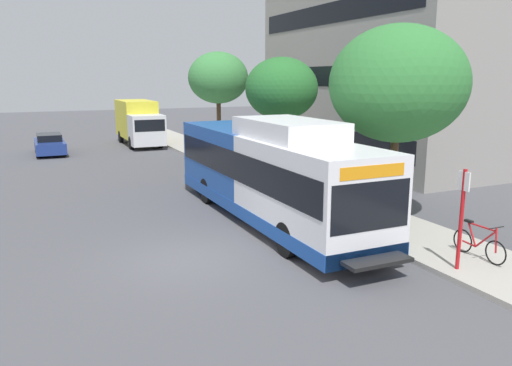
{
  "coord_description": "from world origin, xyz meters",
  "views": [
    {
      "loc": [
        -3.72,
        -12.74,
        4.95
      ],
      "look_at": [
        2.91,
        1.7,
        1.6
      ],
      "focal_mm": 35.22,
      "sensor_mm": 36.0,
      "label": 1
    }
  ],
  "objects_px": {
    "street_tree_mid_block": "(282,89)",
    "bicycle_parked": "(479,243)",
    "bus_stop_sign_pole": "(462,212)",
    "street_tree_near_stop": "(398,84)",
    "parked_car_far_lane": "(50,144)",
    "box_truck_background": "(139,122)",
    "street_tree_far_block": "(218,78)",
    "transit_bus": "(269,173)"
  },
  "relations": [
    {
      "from": "street_tree_near_stop",
      "to": "bus_stop_sign_pole",
      "type": "bearing_deg",
      "value": -109.42
    },
    {
      "from": "bus_stop_sign_pole",
      "to": "street_tree_far_block",
      "type": "relative_size",
      "value": 0.41
    },
    {
      "from": "street_tree_near_stop",
      "to": "parked_car_far_lane",
      "type": "distance_m",
      "value": 24.48
    },
    {
      "from": "bus_stop_sign_pole",
      "to": "street_tree_near_stop",
      "type": "relative_size",
      "value": 0.4
    },
    {
      "from": "box_truck_background",
      "to": "parked_car_far_lane",
      "type": "bearing_deg",
      "value": -160.79
    },
    {
      "from": "bus_stop_sign_pole",
      "to": "street_tree_mid_block",
      "type": "xyz_separation_m",
      "value": [
        1.58,
        12.87,
        2.76
      ]
    },
    {
      "from": "bicycle_parked",
      "to": "parked_car_far_lane",
      "type": "xyz_separation_m",
      "value": [
        -9.53,
        26.18,
        0.1
      ]
    },
    {
      "from": "transit_bus",
      "to": "street_tree_near_stop",
      "type": "xyz_separation_m",
      "value": [
        3.83,
        -1.92,
        3.03
      ]
    },
    {
      "from": "bus_stop_sign_pole",
      "to": "parked_car_far_lane",
      "type": "distance_m",
      "value": 27.84
    },
    {
      "from": "bus_stop_sign_pole",
      "to": "transit_bus",
      "type": "bearing_deg",
      "value": 108.91
    },
    {
      "from": "transit_bus",
      "to": "box_truck_background",
      "type": "height_order",
      "value": "transit_bus"
    },
    {
      "from": "street_tree_mid_block",
      "to": "box_truck_background",
      "type": "bearing_deg",
      "value": 103.04
    },
    {
      "from": "bus_stop_sign_pole",
      "to": "street_tree_mid_block",
      "type": "relative_size",
      "value": 0.45
    },
    {
      "from": "transit_bus",
      "to": "street_tree_near_stop",
      "type": "relative_size",
      "value": 1.87
    },
    {
      "from": "bus_stop_sign_pole",
      "to": "street_tree_near_stop",
      "type": "height_order",
      "value": "street_tree_near_stop"
    },
    {
      "from": "street_tree_near_stop",
      "to": "parked_car_far_lane",
      "type": "height_order",
      "value": "street_tree_near_stop"
    },
    {
      "from": "bus_stop_sign_pole",
      "to": "street_tree_far_block",
      "type": "distance_m",
      "value": 21.86
    },
    {
      "from": "street_tree_far_block",
      "to": "box_truck_background",
      "type": "xyz_separation_m",
      "value": [
        -3.68,
        7.16,
        -3.17
      ]
    },
    {
      "from": "street_tree_near_stop",
      "to": "street_tree_far_block",
      "type": "xyz_separation_m",
      "value": [
        -0.02,
        17.0,
        0.18
      ]
    },
    {
      "from": "parked_car_far_lane",
      "to": "street_tree_far_block",
      "type": "bearing_deg",
      "value": -26.31
    },
    {
      "from": "bus_stop_sign_pole",
      "to": "box_truck_background",
      "type": "relative_size",
      "value": 0.37
    },
    {
      "from": "bus_stop_sign_pole",
      "to": "street_tree_near_stop",
      "type": "bearing_deg",
      "value": 70.58
    },
    {
      "from": "street_tree_far_block",
      "to": "parked_car_far_lane",
      "type": "height_order",
      "value": "street_tree_far_block"
    },
    {
      "from": "bus_stop_sign_pole",
      "to": "box_truck_background",
      "type": "distance_m",
      "value": 28.79
    },
    {
      "from": "street_tree_mid_block",
      "to": "box_truck_background",
      "type": "relative_size",
      "value": 0.82
    },
    {
      "from": "parked_car_far_lane",
      "to": "box_truck_background",
      "type": "relative_size",
      "value": 0.64
    },
    {
      "from": "street_tree_mid_block",
      "to": "box_truck_background",
      "type": "distance_m",
      "value": 16.49
    },
    {
      "from": "bus_stop_sign_pole",
      "to": "bicycle_parked",
      "type": "relative_size",
      "value": 1.48
    },
    {
      "from": "bus_stop_sign_pole",
      "to": "street_tree_mid_block",
      "type": "bearing_deg",
      "value": 83.0
    },
    {
      "from": "bicycle_parked",
      "to": "parked_car_far_lane",
      "type": "bearing_deg",
      "value": 110.01
    },
    {
      "from": "street_tree_near_stop",
      "to": "street_tree_far_block",
      "type": "height_order",
      "value": "street_tree_near_stop"
    },
    {
      "from": "street_tree_mid_block",
      "to": "street_tree_far_block",
      "type": "relative_size",
      "value": 0.9
    },
    {
      "from": "bus_stop_sign_pole",
      "to": "box_truck_background",
      "type": "height_order",
      "value": "box_truck_background"
    },
    {
      "from": "street_tree_near_stop",
      "to": "street_tree_far_block",
      "type": "bearing_deg",
      "value": 90.07
    },
    {
      "from": "transit_bus",
      "to": "parked_car_far_lane",
      "type": "height_order",
      "value": "transit_bus"
    },
    {
      "from": "street_tree_mid_block",
      "to": "bicycle_parked",
      "type": "bearing_deg",
      "value": -92.16
    },
    {
      "from": "street_tree_far_block",
      "to": "box_truck_background",
      "type": "relative_size",
      "value": 0.91
    },
    {
      "from": "street_tree_far_block",
      "to": "street_tree_near_stop",
      "type": "bearing_deg",
      "value": -89.93
    },
    {
      "from": "bicycle_parked",
      "to": "box_truck_background",
      "type": "relative_size",
      "value": 0.25
    },
    {
      "from": "bicycle_parked",
      "to": "box_truck_background",
      "type": "distance_m",
      "value": 28.59
    },
    {
      "from": "bus_stop_sign_pole",
      "to": "street_tree_far_block",
      "type": "height_order",
      "value": "street_tree_far_block"
    },
    {
      "from": "box_truck_background",
      "to": "street_tree_far_block",
      "type": "bearing_deg",
      "value": -62.79
    }
  ]
}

